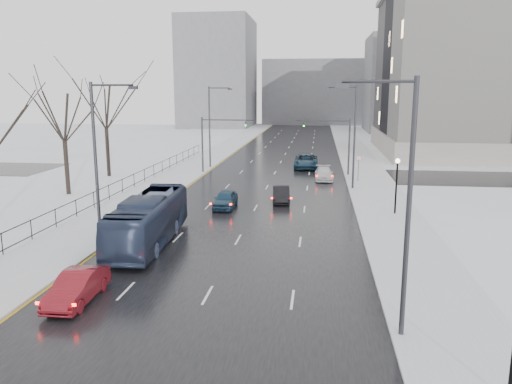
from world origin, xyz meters
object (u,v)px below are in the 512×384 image
at_px(sedan_center_near, 225,199).
at_px(sedan_right_far, 324,174).
at_px(tree_park_d, 69,195).
at_px(tree_park_e, 109,177).
at_px(bus, 149,220).
at_px(no_uturn_sign, 359,161).
at_px(sedan_left_near, 77,287).
at_px(sedan_right_cross, 306,161).
at_px(sedan_right_near, 281,194).
at_px(streetlight_l_near, 99,156).
at_px(mast_signal_left, 211,138).
at_px(streetlight_r_near, 403,197).
at_px(streetlight_l_far, 211,123).
at_px(streetlight_r_mid, 352,132).
at_px(lamppost_r_mid, 397,178).
at_px(mast_signal_right, 340,140).

height_order(sedan_center_near, sedan_right_far, sedan_center_near).
bearing_deg(sedan_right_far, tree_park_d, -156.46).
relative_size(tree_park_e, sedan_center_near, 3.26).
bearing_deg(bus, tree_park_e, 115.53).
height_order(tree_park_e, no_uturn_sign, tree_park_e).
bearing_deg(sedan_right_far, sedan_center_near, -121.25).
bearing_deg(tree_park_e, no_uturn_sign, 0.00).
distance_m(sedan_left_near, sedan_right_cross, 42.51).
bearing_deg(tree_park_e, bus, -61.37).
height_order(sedan_right_near, sedan_right_far, sedan_right_far).
xyz_separation_m(streetlight_l_near, sedan_right_far, (13.82, 24.97, -4.90)).
bearing_deg(tree_park_d, streetlight_l_near, -55.47).
relative_size(mast_signal_left, sedan_left_near, 1.53).
xyz_separation_m(sedan_center_near, sedan_right_near, (4.38, 2.68, -0.03)).
relative_size(tree_park_d, sedan_center_near, 3.02).
bearing_deg(tree_park_d, streetlight_r_near, -42.75).
xyz_separation_m(streetlight_r_near, streetlight_l_far, (-16.33, 42.00, 0.00)).
distance_m(bus, sedan_right_cross, 33.69).
relative_size(streetlight_r_mid, streetlight_l_far, 1.00).
distance_m(streetlight_l_far, sedan_right_near, 21.70).
height_order(mast_signal_left, sedan_center_near, mast_signal_left).
relative_size(streetlight_r_near, lamppost_r_mid, 2.34).
bearing_deg(no_uturn_sign, mast_signal_right, 115.11).
relative_size(mast_signal_right, bus, 0.59).
distance_m(streetlight_r_near, bus, 17.67).
distance_m(lamppost_r_mid, no_uturn_sign, 14.13).
bearing_deg(sedan_right_far, mast_signal_left, 165.31).
distance_m(mast_signal_right, mast_signal_left, 14.65).
xyz_separation_m(lamppost_r_mid, sedan_center_near, (-13.47, 0.74, -2.20)).
relative_size(tree_park_d, lamppost_r_mid, 2.92).
bearing_deg(bus, lamppost_r_mid, 26.80).
distance_m(streetlight_r_near, sedan_right_near, 24.73).
distance_m(tree_park_e, sedan_left_near, 34.78).
xyz_separation_m(tree_park_e, sedan_left_near, (12.51, -32.45, 0.74)).
height_order(streetlight_l_far, sedan_left_near, streetlight_l_far).
height_order(bus, sedan_right_near, bus).
height_order(lamppost_r_mid, no_uturn_sign, lamppost_r_mid).
bearing_deg(bus, mast_signal_left, 90.90).
xyz_separation_m(streetlight_r_mid, mast_signal_right, (-0.84, 8.00, -1.51)).
xyz_separation_m(no_uturn_sign, sedan_center_near, (-11.67, -13.26, -1.56)).
bearing_deg(streetlight_l_near, sedan_right_cross, 70.56).
distance_m(no_uturn_sign, sedan_right_cross, 10.79).
distance_m(sedan_center_near, sedan_right_far, 16.38).
xyz_separation_m(bus, sedan_right_far, (11.06, 24.40, -0.85)).
relative_size(tree_park_d, mast_signal_right, 1.92).
height_order(streetlight_r_near, no_uturn_sign, streetlight_r_near).
relative_size(mast_signal_right, no_uturn_sign, 2.41).
xyz_separation_m(streetlight_l_near, mast_signal_left, (0.84, 28.00, -1.51)).
relative_size(tree_park_e, mast_signal_left, 2.08).
bearing_deg(tree_park_e, streetlight_r_near, -52.21).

